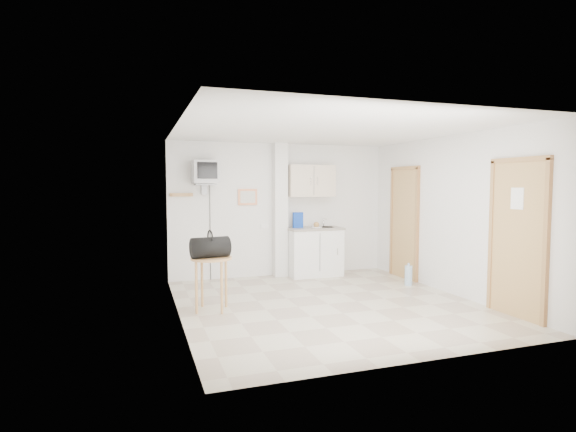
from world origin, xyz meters
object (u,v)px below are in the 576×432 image
object	(u,v)px
round_table	(211,266)
water_bottle	(408,275)
duffel_bag	(210,247)
crt_television	(206,173)

from	to	relation	value
round_table	water_bottle	bearing A→B (deg)	7.52
duffel_bag	water_bottle	size ratio (longest dim) A/B	1.43
duffel_bag	water_bottle	bearing A→B (deg)	-1.47
duffel_bag	water_bottle	world-z (taller)	duffel_bag
round_table	water_bottle	xyz separation A→B (m)	(3.45, 0.46, -0.45)
crt_television	water_bottle	world-z (taller)	crt_television
round_table	duffel_bag	bearing A→B (deg)	-119.84
round_table	duffel_bag	world-z (taller)	duffel_bag
crt_television	duffel_bag	distance (m)	2.12
duffel_bag	crt_television	bearing A→B (deg)	73.77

